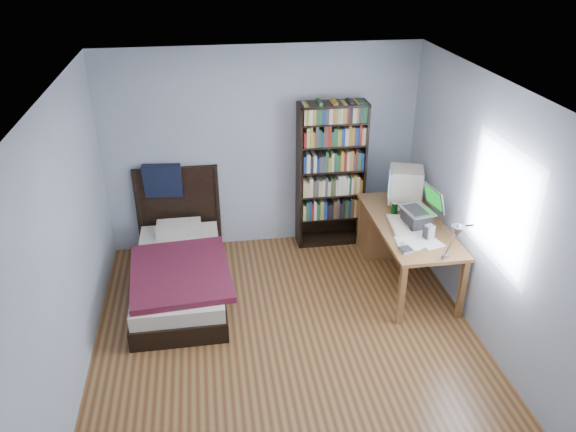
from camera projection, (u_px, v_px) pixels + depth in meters
The scene contains 14 objects.
room at pixel (292, 232), 4.96m from camera, with size 4.20×4.24×2.50m.
desk at pixel (394, 228), 6.78m from camera, with size 0.75×1.67×0.73m.
crt_monitor at pixel (404, 184), 6.55m from camera, with size 0.50×0.46×0.45m.
laptop at pixel (419, 215), 6.14m from camera, with size 0.41×0.41×0.44m.
desk_lamp at pixel (456, 234), 4.99m from camera, with size 0.24×0.52×0.62m.
keyboard at pixel (399, 225), 6.14m from camera, with size 0.18×0.47×0.03m, color beige.
speaker at pixel (429, 232), 5.87m from camera, with size 0.08×0.08×0.16m, color gray.
soda_can at pixel (394, 208), 6.41m from camera, with size 0.07×0.07×0.13m, color #083507.
mouse at pixel (397, 209), 6.50m from camera, with size 0.06×0.11×0.04m, color silver.
phone_silver at pixel (397, 235), 5.96m from camera, with size 0.05×0.09×0.02m, color silver.
phone_grey at pixel (403, 245), 5.78m from camera, with size 0.04×0.09×0.02m, color gray.
external_drive at pixel (406, 250), 5.69m from camera, with size 0.12×0.12×0.02m, color gray.
bookshelf at pixel (331, 176), 6.92m from camera, with size 0.83×0.30×1.84m.
bed at pixel (179, 268), 6.27m from camera, with size 1.11×2.04×1.16m.
Camera 1 is at (-0.67, -4.29, 3.66)m, focal length 35.00 mm.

